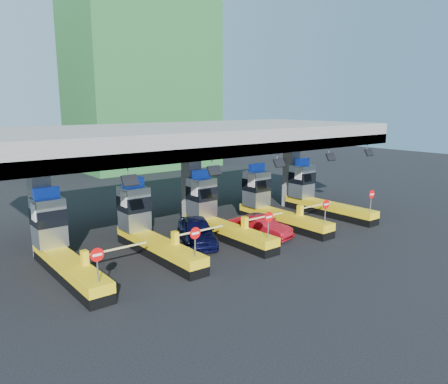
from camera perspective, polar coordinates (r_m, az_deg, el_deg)
ground at (r=28.49m, az=-0.77°, el=-5.81°), size 120.00×120.00×0.00m
toll_canopy at (r=29.62m, az=-4.23°, el=6.93°), size 28.00×12.09×7.00m
toll_lane_far_left at (r=23.85m, az=-20.69°, el=-6.51°), size 4.43×8.00×4.16m
toll_lane_left at (r=25.70m, az=-10.03°, el=-4.66°), size 4.43×8.00×4.16m
toll_lane_center at (r=28.32m, az=-1.12°, el=-2.97°), size 4.43×8.00×4.16m
toll_lane_right at (r=31.52m, az=6.12°, el=-1.55°), size 4.43×8.00×4.16m
toll_lane_far_right at (r=35.15m, az=11.94°, el=-0.38°), size 4.43×8.00×4.16m
bg_building_scaffold at (r=60.96m, az=-10.78°, el=16.47°), size 18.00×12.00×28.00m
van at (r=26.79m, az=-3.56°, el=-5.12°), size 3.75×5.17×1.64m
red_car at (r=28.22m, az=4.80°, el=-4.54°), size 2.34×4.46×1.40m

